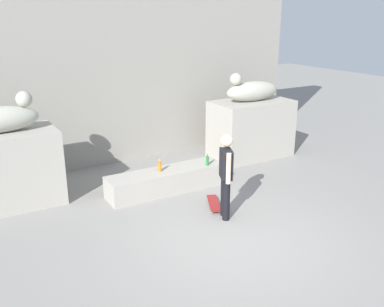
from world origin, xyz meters
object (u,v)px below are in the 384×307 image
Objects in this scene: skateboard at (214,203)px; bottle_green at (207,160)px; skater at (226,173)px; bottle_orange at (160,167)px; statue_reclining_right at (251,90)px.

skateboard is 1.24m from bottle_green.
skater is at bearing -110.40° from bottle_green.
skater reaches higher than bottle_orange.
skateboard is at bearing 41.55° from statue_reclining_right.
skater reaches higher than bottle_green.
statue_reclining_right is 3.88m from skateboard.
skateboard is at bearing -62.39° from bottle_orange.
skater is (-2.73, -2.76, -0.91)m from statue_reclining_right.
skater is at bearing -72.66° from bottle_orange.
bottle_orange is at bearing 170.26° from bottle_green.
statue_reclining_right is at bearing -21.15° from skater.
skater is at bearing 46.62° from statue_reclining_right.
bottle_green is at bearing -9.74° from bottle_orange.
skateboard is at bearing 13.88° from skater.
statue_reclining_right is at bearing 17.60° from bottle_orange.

